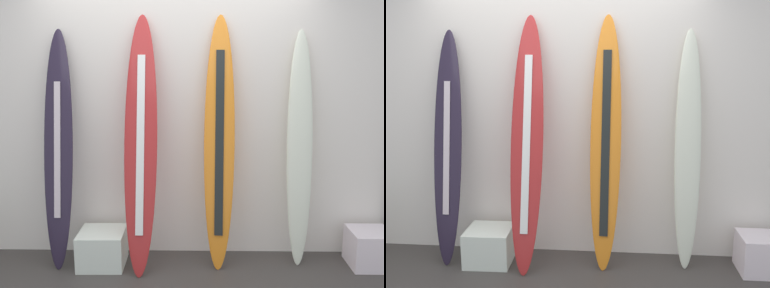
# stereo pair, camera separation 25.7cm
# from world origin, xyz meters

# --- Properties ---
(wall_back) EXTENTS (7.20, 0.20, 2.80)m
(wall_back) POSITION_xyz_m (0.00, 1.30, 1.40)
(wall_back) COLOR white
(wall_back) RESTS_ON ground
(surfboard_charcoal) EXTENTS (0.26, 0.42, 2.08)m
(surfboard_charcoal) POSITION_xyz_m (-1.00, 0.96, 1.03)
(surfboard_charcoal) COLOR #261D30
(surfboard_charcoal) RESTS_ON ground
(surfboard_crimson) EXTENTS (0.30, 0.54, 2.20)m
(surfboard_crimson) POSITION_xyz_m (-0.27, 0.90, 1.10)
(surfboard_crimson) COLOR #B22727
(surfboard_crimson) RESTS_ON ground
(surfboard_sunset) EXTENTS (0.29, 0.42, 2.20)m
(surfboard_sunset) POSITION_xyz_m (0.40, 0.98, 1.08)
(surfboard_sunset) COLOR orange
(surfboard_sunset) RESTS_ON ground
(surfboard_ivory) EXTENTS (0.23, 0.31, 2.07)m
(surfboard_ivory) POSITION_xyz_m (1.11, 1.03, 1.04)
(surfboard_ivory) COLOR silver
(surfboard_ivory) RESTS_ON ground
(display_block_left) EXTENTS (0.41, 0.41, 0.31)m
(display_block_left) POSITION_xyz_m (-0.64, 0.91, 0.16)
(display_block_left) COLOR silver
(display_block_left) RESTS_ON ground
(display_block_center) EXTENTS (0.36, 0.36, 0.32)m
(display_block_center) POSITION_xyz_m (1.74, 0.93, 0.16)
(display_block_center) COLOR white
(display_block_center) RESTS_ON ground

